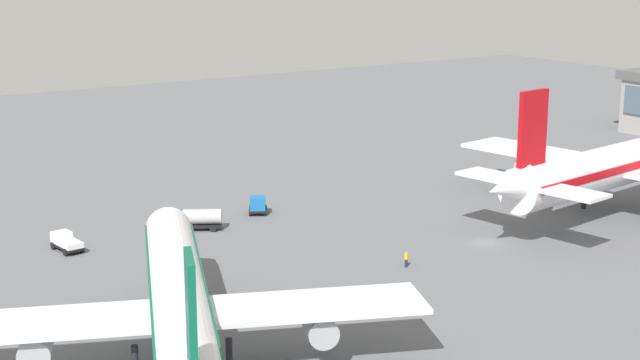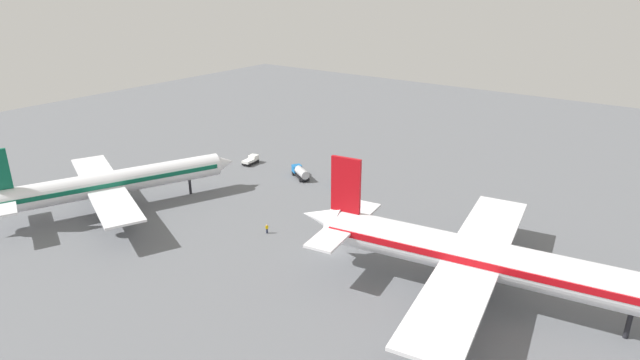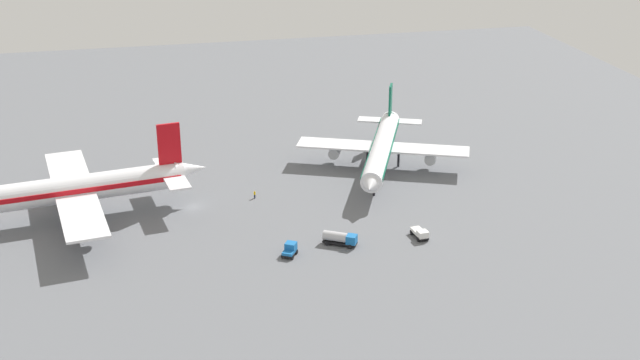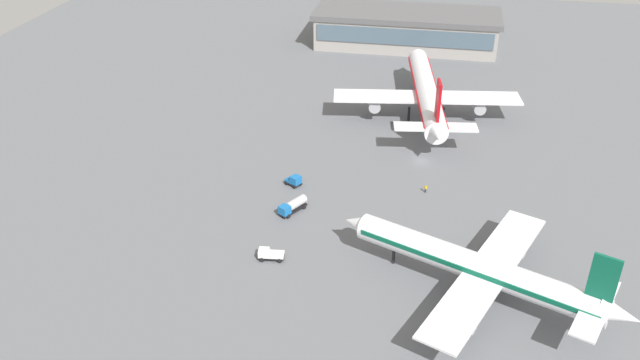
{
  "view_description": "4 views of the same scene",
  "coord_description": "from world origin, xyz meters",
  "px_view_note": "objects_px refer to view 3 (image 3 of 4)",
  "views": [
    {
      "loc": [
        -77.53,
        74.48,
        32.48
      ],
      "look_at": [
        17.51,
        11.06,
        5.29
      ],
      "focal_mm": 54.97,
      "sensor_mm": 36.0,
      "label": 1
    },
    {
      "loc": [
        -62.4,
        -42.93,
        41.34
      ],
      "look_at": [
        15.15,
        13.94,
        4.5
      ],
      "focal_mm": 29.56,
      "sensor_mm": 36.0,
      "label": 2
    },
    {
      "loc": [
        157.24,
        -9.35,
        70.57
      ],
      "look_at": [
        3.9,
        25.76,
        5.18
      ],
      "focal_mm": 47.02,
      "sensor_mm": 36.0,
      "label": 3
    },
    {
      "loc": [
        -2.14,
        129.13,
        69.24
      ],
      "look_at": [
        18.23,
        22.71,
        6.23
      ],
      "focal_mm": 37.0,
      "sensor_mm": 36.0,
      "label": 4
    }
  ],
  "objects_px": {
    "airplane_taxiing": "(382,147)",
    "baggage_tug": "(290,249)",
    "ground_crew_worker": "(255,194)",
    "airplane_at_gate": "(65,190)",
    "pushback_tractor": "(420,233)",
    "fuel_truck": "(340,238)"
  },
  "relations": [
    {
      "from": "airplane_taxiing",
      "to": "baggage_tug",
      "type": "distance_m",
      "value": 45.89
    },
    {
      "from": "baggage_tug",
      "to": "ground_crew_worker",
      "type": "bearing_deg",
      "value": 35.82
    },
    {
      "from": "baggage_tug",
      "to": "ground_crew_worker",
      "type": "xyz_separation_m",
      "value": [
        -26.66,
        -2.36,
        -0.31
      ]
    },
    {
      "from": "airplane_at_gate",
      "to": "baggage_tug",
      "type": "xyz_separation_m",
      "value": [
        24.47,
        39.78,
        -5.16
      ]
    },
    {
      "from": "baggage_tug",
      "to": "pushback_tractor",
      "type": "height_order",
      "value": "baggage_tug"
    },
    {
      "from": "airplane_taxiing",
      "to": "baggage_tug",
      "type": "relative_size",
      "value": 12.35
    },
    {
      "from": "airplane_at_gate",
      "to": "airplane_taxiing",
      "type": "bearing_deg",
      "value": -178.66
    },
    {
      "from": "airplane_taxiing",
      "to": "fuel_truck",
      "type": "bearing_deg",
      "value": -5.37
    },
    {
      "from": "airplane_at_gate",
      "to": "fuel_truck",
      "type": "distance_m",
      "value": 54.61
    },
    {
      "from": "baggage_tug",
      "to": "pushback_tractor",
      "type": "xyz_separation_m",
      "value": [
        -1.35,
        25.16,
        -0.19
      ]
    },
    {
      "from": "baggage_tug",
      "to": "fuel_truck",
      "type": "bearing_deg",
      "value": -48.0
    },
    {
      "from": "baggage_tug",
      "to": "fuel_truck",
      "type": "xyz_separation_m",
      "value": [
        -1.93,
        9.72,
        0.23
      ]
    },
    {
      "from": "airplane_taxiing",
      "to": "baggage_tug",
      "type": "bearing_deg",
      "value": -15.01
    },
    {
      "from": "airplane_taxiing",
      "to": "fuel_truck",
      "type": "xyz_separation_m",
      "value": [
        34.15,
        -18.33,
        -3.99
      ]
    },
    {
      "from": "fuel_truck",
      "to": "ground_crew_worker",
      "type": "relative_size",
      "value": 3.82
    },
    {
      "from": "baggage_tug",
      "to": "ground_crew_worker",
      "type": "height_order",
      "value": "baggage_tug"
    },
    {
      "from": "airplane_at_gate",
      "to": "pushback_tractor",
      "type": "bearing_deg",
      "value": 152.03
    },
    {
      "from": "fuel_truck",
      "to": "ground_crew_worker",
      "type": "distance_m",
      "value": 27.52
    },
    {
      "from": "airplane_taxiing",
      "to": "ground_crew_worker",
      "type": "xyz_separation_m",
      "value": [
        9.42,
        -30.41,
        -4.52
      ]
    },
    {
      "from": "pushback_tractor",
      "to": "ground_crew_worker",
      "type": "distance_m",
      "value": 37.39
    },
    {
      "from": "airplane_taxiing",
      "to": "ground_crew_worker",
      "type": "distance_m",
      "value": 32.15
    },
    {
      "from": "ground_crew_worker",
      "to": "airplane_taxiing",
      "type": "bearing_deg",
      "value": 35.6
    }
  ]
}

